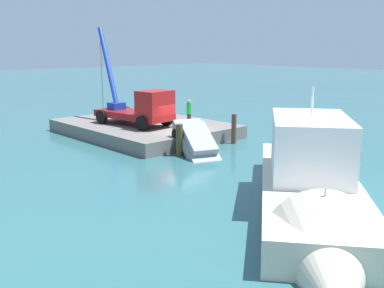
# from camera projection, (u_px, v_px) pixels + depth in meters

# --- Properties ---
(ground) EXTENTS (200.00, 200.00, 0.00)m
(ground) POSITION_uv_depth(u_px,v_px,m) (184.00, 143.00, 30.13)
(ground) COLOR #2D6066
(dock) EXTENTS (12.20, 8.90, 0.88)m
(dock) POSITION_uv_depth(u_px,v_px,m) (144.00, 128.00, 33.18)
(dock) COLOR slate
(dock) RESTS_ON ground
(crane_truck) EXTENTS (8.67, 3.25, 6.92)m
(crane_truck) POSITION_uv_depth(u_px,v_px,m) (140.00, 107.00, 31.43)
(crane_truck) COLOR maroon
(crane_truck) RESTS_ON dock
(dock_worker) EXTENTS (0.34, 0.34, 1.79)m
(dock_worker) POSITION_uv_depth(u_px,v_px,m) (189.00, 112.00, 31.86)
(dock_worker) COLOR #282828
(dock_worker) RESTS_ON dock
(salvaged_car) EXTENTS (4.62, 3.21, 2.90)m
(salvaged_car) POSITION_uv_depth(u_px,v_px,m) (198.00, 145.00, 26.60)
(salvaged_car) COLOR #99999E
(salvaged_car) RESTS_ON ground
(moored_yacht) EXTENTS (12.16, 13.99, 6.44)m
(moored_yacht) POSITION_uv_depth(u_px,v_px,m) (314.00, 209.00, 16.39)
(moored_yacht) COLOR beige
(moored_yacht) RESTS_ON ground
(piling_near) EXTENTS (0.42, 0.42, 1.89)m
(piling_near) POSITION_uv_depth(u_px,v_px,m) (179.00, 140.00, 26.59)
(piling_near) COLOR #4F4327
(piling_near) RESTS_ON ground
(piling_mid) EXTENTS (0.33, 0.33, 1.97)m
(piling_mid) POSITION_uv_depth(u_px,v_px,m) (234.00, 129.00, 29.96)
(piling_mid) COLOR brown
(piling_mid) RESTS_ON ground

